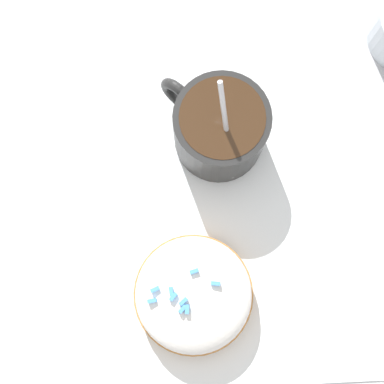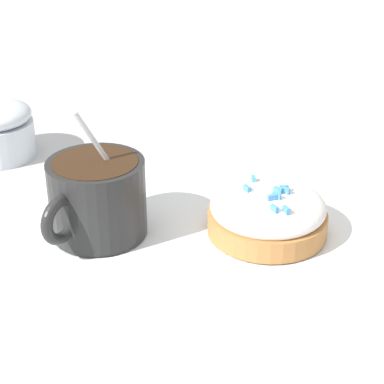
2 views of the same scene
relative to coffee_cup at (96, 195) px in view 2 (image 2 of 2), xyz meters
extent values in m
plane|color=#B2B2B7|center=(0.07, -0.01, -0.04)|extent=(3.00, 3.00, 0.00)
cube|color=white|center=(0.07, -0.01, -0.04)|extent=(0.31, 0.31, 0.00)
cylinder|color=black|center=(0.00, 0.00, 0.00)|extent=(0.08, 0.08, 0.06)
cylinder|color=#331E0F|center=(0.00, 0.00, 0.02)|extent=(0.07, 0.07, 0.01)
torus|color=black|center=(-0.03, -0.03, 0.00)|extent=(0.03, 0.04, 0.04)
ellipsoid|color=silver|center=(-0.02, -0.01, -0.03)|extent=(0.03, 0.02, 0.01)
cylinder|color=silver|center=(0.01, 0.00, 0.02)|extent=(0.05, 0.02, 0.10)
cylinder|color=#B2753D|center=(0.14, -0.02, -0.03)|extent=(0.10, 0.10, 0.02)
ellipsoid|color=white|center=(0.14, -0.02, -0.01)|extent=(0.09, 0.09, 0.03)
cube|color=#4C99EA|center=(0.15, -0.03, 0.01)|extent=(0.01, 0.01, 0.00)
cube|color=#4C99EA|center=(0.12, -0.02, 0.01)|extent=(0.01, 0.01, 0.00)
cube|color=#4C99EA|center=(0.14, -0.03, 0.01)|extent=(0.01, 0.01, 0.00)
cube|color=#4C99EA|center=(0.14, -0.05, 0.00)|extent=(0.00, 0.01, 0.00)
cube|color=#4C99EA|center=(0.13, -0.05, 0.00)|extent=(0.01, 0.01, 0.00)
cube|color=#4C99EA|center=(0.15, -0.02, 0.01)|extent=(0.01, 0.00, 0.00)
cube|color=#4C99EA|center=(0.14, -0.03, 0.01)|extent=(0.01, 0.01, 0.00)
cube|color=#4C99EA|center=(0.13, -0.04, 0.01)|extent=(0.01, 0.00, 0.00)
cube|color=#4C99EA|center=(0.13, 0.00, 0.01)|extent=(0.00, 0.01, 0.00)
camera|label=1|loc=(0.13, -0.02, 0.42)|focal=50.00mm
camera|label=2|loc=(0.01, -0.46, 0.24)|focal=60.00mm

